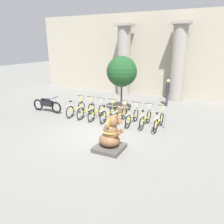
% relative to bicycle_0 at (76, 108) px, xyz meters
% --- Properties ---
extents(ground_plane, '(60.00, 60.00, 0.00)m').
position_rel_bicycle_0_xyz_m(ground_plane, '(2.35, -1.82, -0.41)').
color(ground_plane, slate).
extents(building_facade, '(20.00, 0.20, 6.00)m').
position_rel_bicycle_0_xyz_m(building_facade, '(2.35, 6.78, 2.59)').
color(building_facade, '#B2A893').
rests_on(building_facade, ground_plane).
extents(column_left, '(1.19, 1.19, 5.16)m').
position_rel_bicycle_0_xyz_m(column_left, '(0.37, 5.78, 2.22)').
color(column_left, gray).
rests_on(column_left, ground_plane).
extents(column_right, '(1.19, 1.19, 5.16)m').
position_rel_bicycle_0_xyz_m(column_right, '(4.33, 5.78, 2.22)').
color(column_right, gray).
rests_on(column_right, ground_plane).
extents(bike_rack, '(5.27, 0.05, 0.77)m').
position_rel_bicycle_0_xyz_m(bike_rack, '(2.34, 0.13, 0.23)').
color(bike_rack, gray).
rests_on(bike_rack, ground_plane).
extents(bicycle_0, '(0.48, 1.76, 1.03)m').
position_rel_bicycle_0_xyz_m(bicycle_0, '(0.00, 0.00, 0.00)').
color(bicycle_0, black).
rests_on(bicycle_0, ground_plane).
extents(bicycle_1, '(0.48, 1.76, 1.03)m').
position_rel_bicycle_0_xyz_m(bicycle_1, '(0.67, 0.01, 0.00)').
color(bicycle_1, black).
rests_on(bicycle_1, ground_plane).
extents(bicycle_2, '(0.48, 1.76, 1.03)m').
position_rel_bicycle_0_xyz_m(bicycle_2, '(1.33, -0.00, 0.00)').
color(bicycle_2, black).
rests_on(bicycle_2, ground_plane).
extents(bicycle_3, '(0.48, 1.76, 1.03)m').
position_rel_bicycle_0_xyz_m(bicycle_3, '(2.00, 0.02, 0.00)').
color(bicycle_3, black).
rests_on(bicycle_3, ground_plane).
extents(bicycle_4, '(0.48, 1.76, 1.03)m').
position_rel_bicycle_0_xyz_m(bicycle_4, '(2.67, 0.04, 0.00)').
color(bicycle_4, black).
rests_on(bicycle_4, ground_plane).
extents(bicycle_5, '(0.48, 1.76, 1.03)m').
position_rel_bicycle_0_xyz_m(bicycle_5, '(3.34, 0.01, 0.00)').
color(bicycle_5, black).
rests_on(bicycle_5, ground_plane).
extents(bicycle_6, '(0.48, 1.76, 1.03)m').
position_rel_bicycle_0_xyz_m(bicycle_6, '(4.00, 0.05, 0.00)').
color(bicycle_6, black).
rests_on(bicycle_6, ground_plane).
extents(bicycle_7, '(0.48, 1.76, 1.03)m').
position_rel_bicycle_0_xyz_m(bicycle_7, '(4.67, -0.01, 0.00)').
color(bicycle_7, black).
rests_on(bicycle_7, ground_plane).
extents(elephant_statue, '(1.04, 1.04, 1.61)m').
position_rel_bicycle_0_xyz_m(elephant_statue, '(3.57, -2.91, 0.14)').
color(elephant_statue, '#4C4742').
rests_on(elephant_statue, ground_plane).
extents(motorcycle, '(2.04, 0.55, 0.93)m').
position_rel_bicycle_0_xyz_m(motorcycle, '(-1.87, -0.25, 0.05)').
color(motorcycle, black).
rests_on(motorcycle, ground_plane).
extents(person_pedestrian, '(0.22, 0.47, 1.69)m').
position_rel_bicycle_0_xyz_m(person_pedestrian, '(4.10, 4.21, 0.61)').
color(person_pedestrian, '#383342').
rests_on(person_pedestrian, ground_plane).
extents(potted_tree, '(1.68, 1.68, 3.20)m').
position_rel_bicycle_0_xyz_m(potted_tree, '(2.05, 1.58, 1.87)').
color(potted_tree, brown).
rests_on(potted_tree, ground_plane).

